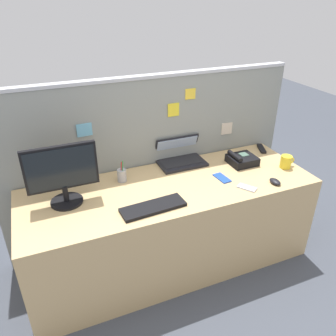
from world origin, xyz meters
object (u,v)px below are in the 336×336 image
pen_cup (122,175)px  cell_phone_silver_slab (247,188)px  cell_phone_blue_case (222,178)px  computer_mouse_right_hand (275,182)px  keyboard_main (153,207)px  tv_remote (261,149)px  desk_phone (242,160)px  coffee_mug (286,162)px  desktop_monitor (62,173)px  laptop (179,156)px

pen_cup → cell_phone_silver_slab: (0.79, -0.44, -0.04)m
cell_phone_blue_case → computer_mouse_right_hand: bearing=-39.0°
keyboard_main → computer_mouse_right_hand: bearing=-6.4°
cell_phone_silver_slab → tv_remote: size_ratio=0.78×
cell_phone_blue_case → pen_cup: bearing=154.8°
desk_phone → computer_mouse_right_hand: bearing=-81.8°
cell_phone_blue_case → desk_phone: bearing=23.5°
computer_mouse_right_hand → pen_cup: pen_cup is taller
desk_phone → cell_phone_blue_case: 0.31m
computer_mouse_right_hand → pen_cup: 1.12m
computer_mouse_right_hand → desk_phone: bearing=97.4°
pen_cup → coffee_mug: 1.29m
desktop_monitor → computer_mouse_right_hand: size_ratio=4.56×
desktop_monitor → desk_phone: bearing=0.9°
keyboard_main → cell_phone_blue_case: size_ratio=2.90×
cell_phone_silver_slab → keyboard_main: bearing=144.3°
desk_phone → keyboard_main: desk_phone is taller
tv_remote → cell_phone_silver_slab: bearing=-112.5°
desktop_monitor → cell_phone_blue_case: 1.14m
desktop_monitor → pen_cup: desktop_monitor is taller
pen_cup → tv_remote: pen_cup is taller
desk_phone → desktop_monitor: bearing=-179.1°
desk_phone → keyboard_main: bearing=-160.3°
coffee_mug → pen_cup: bearing=167.0°
desktop_monitor → cell_phone_silver_slab: bearing=-14.6°
desktop_monitor → laptop: 0.98m
computer_mouse_right_hand → pen_cup: (-1.02, 0.46, 0.03)m
keyboard_main → coffee_mug: 1.17m
cell_phone_silver_slab → tv_remote: tv_remote is taller
desk_phone → computer_mouse_right_hand: size_ratio=2.12×
desktop_monitor → coffee_mug: desktop_monitor is taller
desk_phone → cell_phone_blue_case: bearing=-150.9°
desk_phone → cell_phone_blue_case: size_ratio=1.45×
desktop_monitor → keyboard_main: 0.62m
coffee_mug → laptop: bearing=150.5°
desktop_monitor → computer_mouse_right_hand: (1.43, -0.34, -0.21)m
keyboard_main → cell_phone_silver_slab: bearing=-5.5°
desktop_monitor → coffee_mug: size_ratio=3.68×
laptop → desk_phone: size_ratio=1.76×
desktop_monitor → tv_remote: size_ratio=2.68×
pen_cup → tv_remote: (1.28, 0.06, -0.04)m
cell_phone_blue_case → desktop_monitor: bearing=167.9°
pen_cup → desk_phone: bearing=-5.9°
cell_phone_silver_slab → cell_phone_blue_case: same height
computer_mouse_right_hand → cell_phone_blue_case: (-0.32, 0.21, -0.01)m
desk_phone → cell_phone_blue_case: (-0.27, -0.15, -0.03)m
cell_phone_silver_slab → cell_phone_blue_case: bearing=82.6°
laptop → pen_cup: size_ratio=2.11×
laptop → coffee_mug: size_ratio=3.00×
cell_phone_blue_case → coffee_mug: 0.56m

